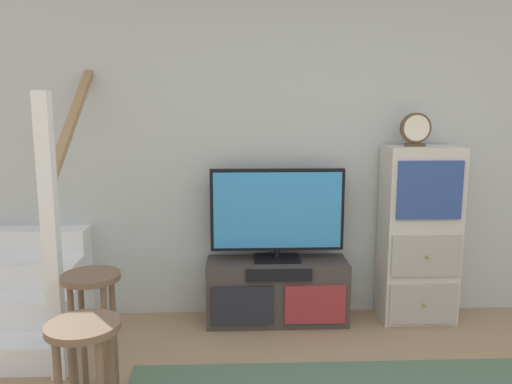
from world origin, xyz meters
The scene contains 8 objects.
back_wall centered at (0.00, 2.46, 1.35)m, with size 6.40×0.12×2.70m, color #B2B7B2.
media_console centered at (-0.30, 2.19, 0.25)m, with size 1.11×0.38×0.50m.
television centered at (-0.30, 2.22, 0.89)m, with size 1.04×0.22×0.73m.
side_cabinet centered at (0.83, 2.20, 0.70)m, with size 0.58×0.38×1.41m.
desk_clock centered at (0.75, 2.19, 1.53)m, with size 0.23×0.08×0.26m.
staircase centered at (-2.24, 2.20, 0.37)m, with size 1.00×1.36×2.20m.
bar_stool_near centered at (-1.32, 0.56, 0.54)m, with size 0.34×0.34×0.73m.
bar_stool_far centered at (-1.47, 1.21, 0.55)m, with size 0.34×0.34×0.75m.
Camera 1 is at (-0.62, -1.64, 1.71)m, focal length 35.46 mm.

